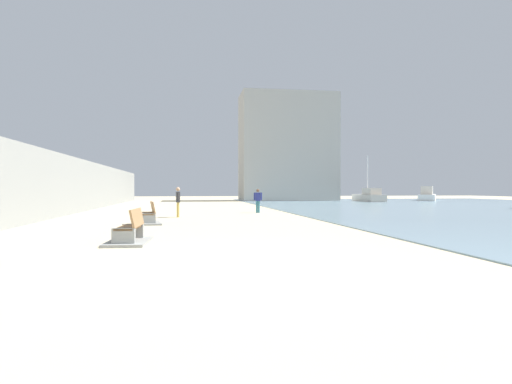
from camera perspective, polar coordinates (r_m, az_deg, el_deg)
ground_plane at (r=27.57m, az=-8.07°, el=-2.77°), size 120.00×120.00×0.00m
seawall at (r=28.42m, az=-23.37°, el=0.79°), size 0.80×64.00×3.46m
bench_near at (r=13.17m, az=-15.88°, el=-5.31°), size 1.23×2.17×0.98m
bench_far at (r=20.06m, az=-13.66°, el=-3.32°), size 1.36×2.22×0.98m
person_walking at (r=24.23m, az=-9.96°, el=-1.00°), size 0.23×0.52×1.62m
person_standing at (r=28.29m, az=0.24°, el=-0.91°), size 0.52×0.25×1.52m
boat_outer at (r=53.94m, az=14.28°, el=-0.52°), size 2.34×7.20×5.40m
boat_far_right at (r=60.37m, az=21.08°, el=-0.38°), size 5.61×7.39×1.79m
harbor_building at (r=57.21m, az=4.06°, el=5.70°), size 12.00×6.00×13.53m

